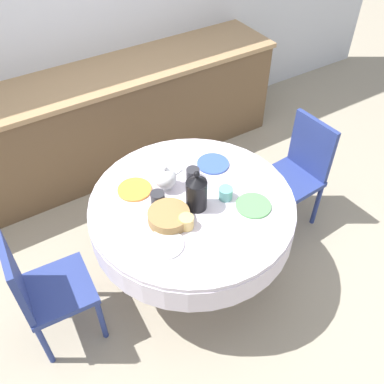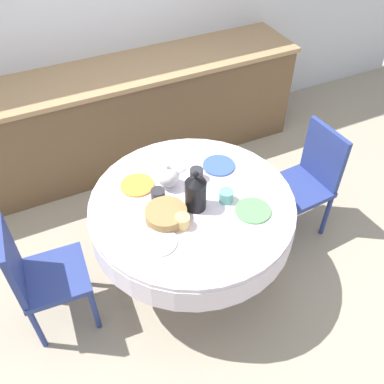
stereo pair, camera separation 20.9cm
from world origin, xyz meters
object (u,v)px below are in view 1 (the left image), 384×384
object	(u,v)px
chair_right	(42,288)
coffee_carafe	(197,192)
teapot	(166,178)
chair_left	(298,170)

from	to	relation	value
chair_right	coffee_carafe	xyz separation A→B (m)	(0.99, -0.11, 0.37)
teapot	coffee_carafe	bearing A→B (deg)	-71.74
chair_right	teapot	size ratio (longest dim) A/B	4.59
chair_left	coffee_carafe	size ratio (longest dim) A/B	3.18
chair_left	chair_right	bearing A→B (deg)	86.24
chair_left	teapot	distance (m)	1.12
chair_left	chair_right	size ratio (longest dim) A/B	1.00
chair_left	coffee_carafe	distance (m)	1.05
chair_right	teapot	bearing A→B (deg)	101.64
coffee_carafe	teapot	size ratio (longest dim) A/B	1.44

